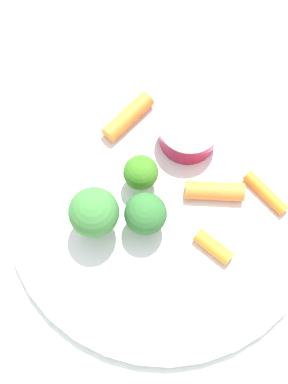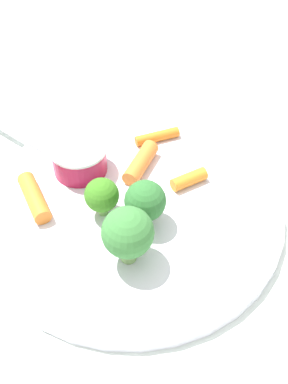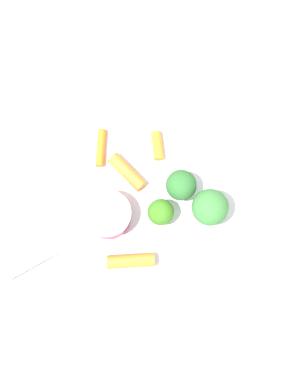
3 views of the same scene
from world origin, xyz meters
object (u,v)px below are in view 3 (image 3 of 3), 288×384
carrot_stick_1 (157,146)px  broccoli_floret_1 (161,212)px  broccoli_floret_2 (210,207)px  broccoli_floret_0 (181,185)px  fork (65,246)px  plate (160,194)px  carrot_stick_0 (131,261)px  sauce_cup (108,215)px  carrot_stick_3 (127,172)px  carrot_stick_2 (101,148)px

carrot_stick_1 → broccoli_floret_1: bearing=144.7°
broccoli_floret_1 → broccoli_floret_2: size_ratio=0.69×
broccoli_floret_0 → broccoli_floret_2: 0.05m
fork → plate: bearing=-97.2°
carrot_stick_0 → sauce_cup: bearing=-10.1°
carrot_stick_0 → carrot_stick_3: same height
carrot_stick_3 → broccoli_floret_0: bearing=-146.0°
carrot_stick_3 → sauce_cup: bearing=121.4°
carrot_stick_1 → sauce_cup: bearing=109.7°
carrot_stick_1 → fork: carrot_stick_1 is taller
plate → broccoli_floret_0: size_ratio=6.11×
sauce_cup → carrot_stick_1: 0.11m
carrot_stick_2 → carrot_stick_3: size_ratio=0.90×
broccoli_floret_0 → carrot_stick_2: size_ratio=0.97×
broccoli_floret_0 → broccoli_floret_1: 0.04m
sauce_cup → plate: bearing=-100.4°
plate → carrot_stick_3: carrot_stick_3 is taller
fork → sauce_cup: bearing=-93.6°
carrot_stick_0 → broccoli_floret_2: bearing=-94.6°
plate → carrot_stick_2: 0.10m
carrot_stick_1 → carrot_stick_3: (-0.01, 0.05, 0.00)m
carrot_stick_2 → fork: (-0.08, 0.11, -0.00)m
carrot_stick_1 → broccoli_floret_2: bearing=177.6°
sauce_cup → fork: (0.00, 0.06, -0.01)m
sauce_cup → carrot_stick_3: bearing=-58.6°
plate → carrot_stick_1: bearing=-34.6°
carrot_stick_0 → carrot_stick_2: carrot_stick_0 is taller
sauce_cup → carrot_stick_0: size_ratio=1.00×
broccoli_floret_1 → carrot_stick_1: size_ratio=1.10×
broccoli_floret_0 → broccoli_floret_2: broccoli_floret_2 is taller
broccoli_floret_0 → fork: broccoli_floret_0 is taller
carrot_stick_0 → fork: carrot_stick_0 is taller
plate → broccoli_floret_1: 0.04m
plate → broccoli_floret_2: (-0.06, -0.03, 0.04)m
broccoli_floret_2 → broccoli_floret_0: bearing=11.4°
plate → fork: fork is taller
broccoli_floret_2 → carrot_stick_1: broccoli_floret_2 is taller
broccoli_floret_0 → fork: size_ratio=0.30×
carrot_stick_1 → carrot_stick_3: bearing=95.9°
plate → carrot_stick_0: carrot_stick_0 is taller
fork → broccoli_floret_2: bearing=-114.1°
plate → broccoli_floret_2: broccoli_floret_2 is taller
carrot_stick_0 → carrot_stick_2: bearing=-22.0°
sauce_cup → broccoli_floret_1: (-0.04, -0.05, 0.01)m
broccoli_floret_2 → carrot_stick_0: bearing=85.4°
broccoli_floret_0 → broccoli_floret_1: (-0.01, 0.04, -0.00)m
carrot_stick_3 → carrot_stick_1: bearing=-84.1°
plate → broccoli_floret_2: size_ratio=4.94×
plate → carrot_stick_0: (-0.05, 0.08, 0.01)m
carrot_stick_0 → carrot_stick_2: size_ratio=1.18×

